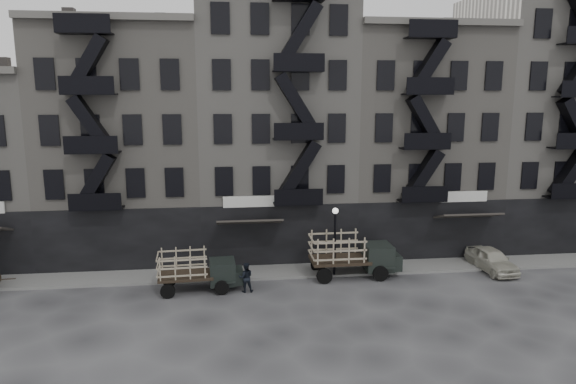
{
  "coord_description": "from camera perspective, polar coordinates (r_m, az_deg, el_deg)",
  "views": [
    {
      "loc": [
        -3.19,
        -26.37,
        10.88
      ],
      "look_at": [
        0.35,
        4.0,
        5.02
      ],
      "focal_mm": 32.0,
      "sensor_mm": 36.0,
      "label": 1
    }
  ],
  "objects": [
    {
      "name": "lamp_post",
      "position": [
        30.71,
        5.24,
        -4.49
      ],
      "size": [
        0.36,
        0.36,
        4.28
      ],
      "color": "black",
      "rests_on": "ground"
    },
    {
      "name": "sidewalk",
      "position": [
        32.16,
        -0.57,
        -8.79
      ],
      "size": [
        55.0,
        2.5,
        0.15
      ],
      "primitive_type": "cube",
      "color": "slate",
      "rests_on": "ground"
    },
    {
      "name": "stake_truck_east",
      "position": [
        31.3,
        7.14,
        -6.6
      ],
      "size": [
        5.43,
        2.31,
        2.71
      ],
      "rotation": [
        0.0,
        0.0,
        0.01
      ],
      "color": "black",
      "rests_on": "ground"
    },
    {
      "name": "building_center",
      "position": [
        36.41,
        -1.62,
        7.09
      ],
      "size": [
        10.0,
        11.35,
        18.2
      ],
      "color": "#99958D",
      "rests_on": "ground"
    },
    {
      "name": "stake_truck_west",
      "position": [
        29.39,
        -10.02,
        -8.29
      ],
      "size": [
        4.75,
        2.18,
        2.33
      ],
      "rotation": [
        0.0,
        0.0,
        0.06
      ],
      "color": "black",
      "rests_on": "ground"
    },
    {
      "name": "building_midwest",
      "position": [
        36.99,
        -17.3,
        5.11
      ],
      "size": [
        10.0,
        11.35,
        16.2
      ],
      "color": "gray",
      "rests_on": "ground"
    },
    {
      "name": "ground",
      "position": [
        28.71,
        0.24,
        -11.43
      ],
      "size": [
        140.0,
        140.0,
        0.0
      ],
      "primitive_type": "plane",
      "color": "#38383A",
      "rests_on": "ground"
    },
    {
      "name": "car_east",
      "position": [
        34.71,
        21.68,
        -6.98
      ],
      "size": [
        1.99,
        4.3,
        1.43
      ],
      "primitive_type": "imported",
      "rotation": [
        0.0,
        0.0,
        0.08
      ],
      "color": "#B9B7A6",
      "rests_on": "ground"
    },
    {
      "name": "pedestrian_mid",
      "position": [
        29.02,
        -4.72,
        -9.43
      ],
      "size": [
        0.83,
        0.65,
        1.69
      ],
      "primitive_type": "imported",
      "rotation": [
        0.0,
        0.0,
        3.16
      ],
      "color": "black",
      "rests_on": "ground"
    },
    {
      "name": "building_mideast",
      "position": [
        38.67,
        13.39,
        5.54
      ],
      "size": [
        10.0,
        11.35,
        16.2
      ],
      "color": "gray",
      "rests_on": "ground"
    },
    {
      "name": "building_east",
      "position": [
        43.03,
        26.2,
        7.24
      ],
      "size": [
        10.0,
        11.35,
        19.2
      ],
      "color": "#99958D",
      "rests_on": "ground"
    }
  ]
}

